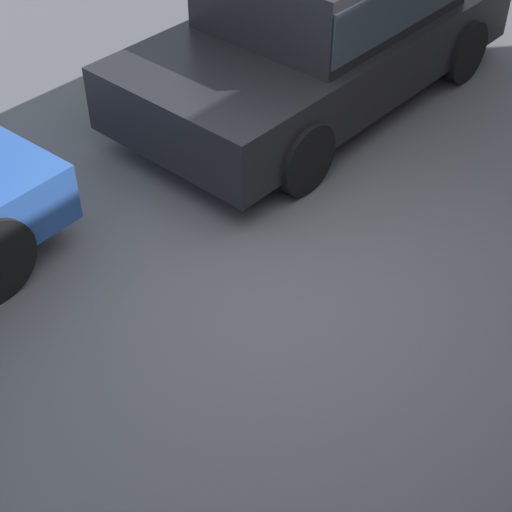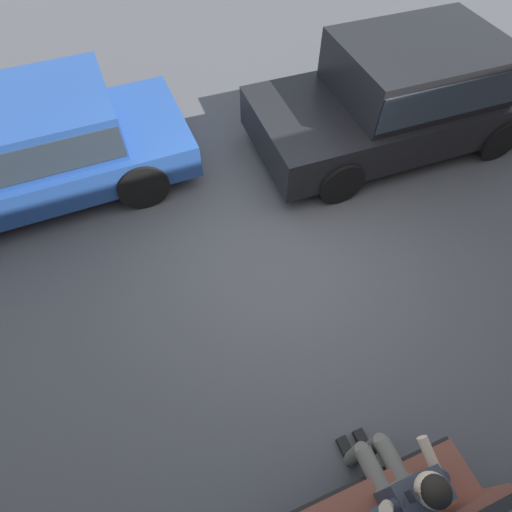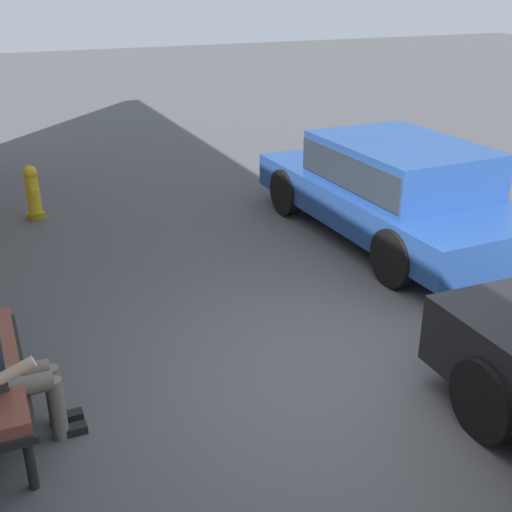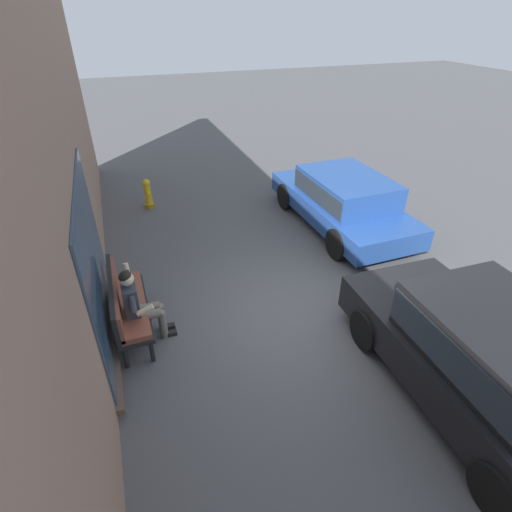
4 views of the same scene
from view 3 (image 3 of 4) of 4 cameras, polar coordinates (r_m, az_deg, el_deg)
name	(u,v)px [view 3 (image 3 of 4)]	position (r m, az deg, el deg)	size (l,w,h in m)	color
ground_plane	(336,380)	(5.86, 7.16, -10.92)	(60.00, 60.00, 0.00)	#4C4C4F
person_on_phone	(3,361)	(5.09, -21.54, -8.67)	(0.73, 0.74, 1.37)	#6B665B
parked_car_mid	(394,184)	(8.83, 12.15, 6.24)	(4.39, 2.00, 1.35)	#23478E
fire_hydrant	(33,194)	(9.99, -19.20, 5.27)	(0.38, 0.26, 0.81)	olive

